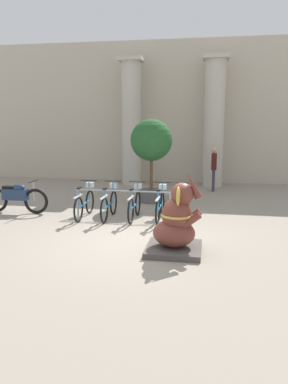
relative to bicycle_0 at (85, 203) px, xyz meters
name	(u,v)px	position (x,y,z in m)	size (l,w,h in m)	color
ground_plane	(137,241)	(1.83, -1.82, -0.40)	(60.00, 60.00, 0.00)	gray
building_facade	(174,113)	(1.83, 6.78, 2.60)	(20.00, 0.20, 6.00)	#BCB29E
column_left	(132,121)	(0.14, 5.78, 2.22)	(1.00, 1.00, 5.16)	#BCB7A8
column_right	(214,121)	(3.51, 5.78, 2.22)	(1.00, 1.00, 5.16)	#BCB7A8
bike_rack	(123,197)	(1.05, 0.13, 0.17)	(2.71, 0.05, 0.77)	gray
bicycle_0	(85,203)	(0.00, 0.00, 0.00)	(0.48, 1.65, 0.98)	black
bicycle_1	(109,204)	(0.70, 0.01, 0.00)	(0.48, 1.65, 0.98)	black
bicycle_2	(135,205)	(1.40, 0.04, 0.00)	(0.48, 1.65, 0.98)	black
bicycle_3	(160,206)	(2.11, 0.04, 0.00)	(0.48, 1.65, 0.98)	black
elephant_statue	(176,225)	(2.75, -2.39, 0.17)	(1.11, 1.11, 1.69)	#4C4742
motorcycle	(16,197)	(-2.13, 0.14, 0.07)	(1.99, 0.55, 0.96)	black
person_pedestrian	(214,165)	(3.55, 4.66, 0.61)	(0.22, 0.47, 1.68)	#383342
potted_tree	(151,145)	(1.51, 2.33, 1.46)	(1.35, 1.35, 2.71)	#4C4C4C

